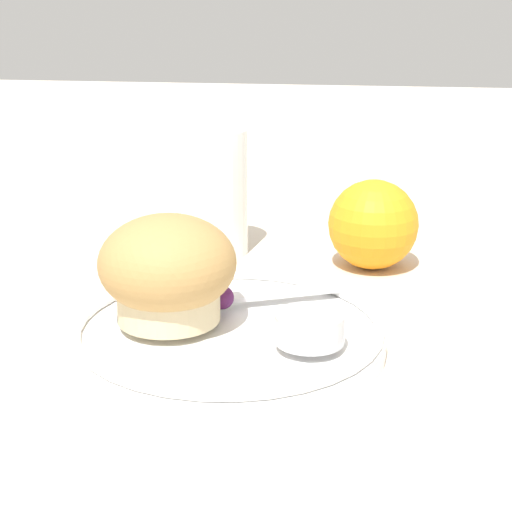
{
  "coord_description": "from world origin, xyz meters",
  "views": [
    {
      "loc": [
        0.09,
        -0.56,
        0.26
      ],
      "look_at": [
        0.01,
        0.05,
        0.06
      ],
      "focal_mm": 60.0,
      "sensor_mm": 36.0,
      "label": 1
    }
  ],
  "objects_px": {
    "orange_fruit": "(373,225)",
    "butter_knife": "(237,297)",
    "muffin": "(168,270)",
    "juice_glass": "(212,192)"
  },
  "relations": [
    {
      "from": "orange_fruit",
      "to": "juice_glass",
      "type": "height_order",
      "value": "juice_glass"
    },
    {
      "from": "orange_fruit",
      "to": "butter_knife",
      "type": "bearing_deg",
      "value": -125.08
    },
    {
      "from": "orange_fruit",
      "to": "muffin",
      "type": "bearing_deg",
      "value": -127.39
    },
    {
      "from": "butter_knife",
      "to": "juice_glass",
      "type": "bearing_deg",
      "value": 82.9
    },
    {
      "from": "butter_knife",
      "to": "orange_fruit",
      "type": "relative_size",
      "value": 2.08
    },
    {
      "from": "butter_knife",
      "to": "juice_glass",
      "type": "relative_size",
      "value": 1.42
    },
    {
      "from": "muffin",
      "to": "orange_fruit",
      "type": "xyz_separation_m",
      "value": [
        0.14,
        0.19,
        -0.02
      ]
    },
    {
      "from": "butter_knife",
      "to": "muffin",
      "type": "bearing_deg",
      "value": -157.47
    },
    {
      "from": "muffin",
      "to": "butter_knife",
      "type": "bearing_deg",
      "value": 45.76
    },
    {
      "from": "orange_fruit",
      "to": "juice_glass",
      "type": "bearing_deg",
      "value": 170.47
    }
  ]
}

